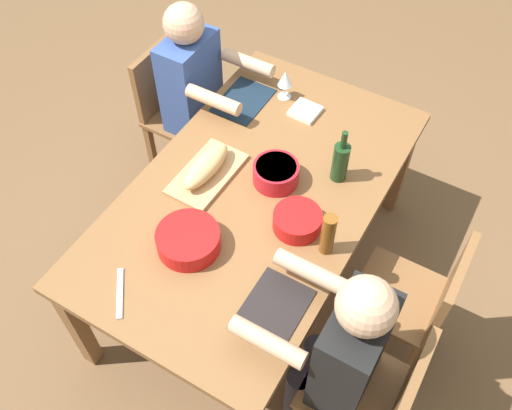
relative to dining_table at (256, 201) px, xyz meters
The scene contains 19 objects.
ground_plane 0.66m from the dining_table, ahead, with size 8.00×8.00×0.00m, color brown.
dining_table is the anchor object (origin of this frame).
chair_near_center 0.87m from the dining_table, 90.00° to the right, with size 0.40×0.40×0.85m.
chair_far_right 1.00m from the dining_table, 59.70° to the left, with size 0.40×0.40×0.85m.
diner_far_right 0.83m from the dining_table, 53.29° to the left, with size 0.41×0.53×1.20m.
chair_near_left 1.00m from the dining_table, 120.30° to the right, with size 0.40×0.40×0.85m.
diner_near_left 0.83m from the dining_table, 126.71° to the right, with size 0.41×0.53×1.20m.
serving_bowl_salad 0.44m from the dining_table, 167.60° to the left, with size 0.27×0.27×0.09m.
serving_bowl_pasta 0.17m from the dining_table, 26.62° to the right, with size 0.21×0.21×0.10m.
serving_bowl_fruit 0.30m from the dining_table, 108.82° to the right, with size 0.21×0.21×0.08m.
cutting_board 0.26m from the dining_table, 98.82° to the left, with size 0.40×0.22×0.02m, color tan.
bread_loaf 0.29m from the dining_table, 98.82° to the left, with size 0.32×0.11×0.09m, color tan.
wine_bottle 0.43m from the dining_table, 47.78° to the right, with size 0.08×0.08×0.29m.
beer_bottle 0.48m from the dining_table, 107.49° to the right, with size 0.06×0.06×0.22m, color brown.
wine_glass 0.69m from the dining_table, 17.12° to the left, with size 0.08×0.08×0.17m.
placemat_far_right 0.62m from the dining_table, 36.47° to the left, with size 0.32×0.23×0.01m, color #142333.
placemat_near_left 0.62m from the dining_table, 143.53° to the right, with size 0.32×0.23×0.01m, color black.
carving_knife 0.77m from the dining_table, 164.79° to the left, with size 0.23×0.02×0.01m, color silver.
napkin_stack 0.59m from the dining_table, ahead, with size 0.14×0.14×0.02m, color white.
Camera 1 is at (-1.43, -0.83, 2.75)m, focal length 39.59 mm.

